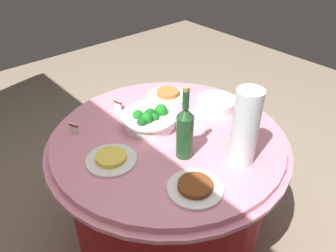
# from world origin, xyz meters

# --- Properties ---
(ground_plane) EXTENTS (6.00, 6.00, 0.00)m
(ground_plane) POSITION_xyz_m (0.00, 0.00, 0.00)
(ground_plane) COLOR gray
(buffet_table) EXTENTS (1.16, 1.16, 0.74)m
(buffet_table) POSITION_xyz_m (0.00, 0.00, 0.38)
(buffet_table) COLOR maroon
(buffet_table) RESTS_ON ground_plane
(broccoli_bowl) EXTENTS (0.28, 0.28, 0.11)m
(broccoli_bowl) POSITION_xyz_m (0.12, 0.02, 0.78)
(broccoli_bowl) COLOR white
(broccoli_bowl) RESTS_ON buffet_table
(plate_stack) EXTENTS (0.21, 0.21, 0.05)m
(plate_stack) POSITION_xyz_m (0.02, -0.36, 0.77)
(plate_stack) COLOR white
(plate_stack) RESTS_ON buffet_table
(wine_bottle) EXTENTS (0.07, 0.07, 0.34)m
(wine_bottle) POSITION_xyz_m (-0.16, 0.05, 0.87)
(wine_bottle) COLOR #1E4A24
(wine_bottle) RESTS_ON buffet_table
(decorative_fruit_vase) EXTENTS (0.11, 0.11, 0.34)m
(decorative_fruit_vase) POSITION_xyz_m (-0.34, -0.11, 0.89)
(decorative_fruit_vase) COLOR silver
(decorative_fruit_vase) RESTS_ON buffet_table
(serving_tongs) EXTENTS (0.17, 0.07, 0.01)m
(serving_tongs) POSITION_xyz_m (-0.05, -0.15, 0.74)
(serving_tongs) COLOR silver
(serving_tongs) RESTS_ON buffet_table
(food_plate_stir_fry) EXTENTS (0.22, 0.22, 0.03)m
(food_plate_stir_fry) POSITION_xyz_m (-0.34, 0.16, 0.75)
(food_plate_stir_fry) COLOR white
(food_plate_stir_fry) RESTS_ON buffet_table
(food_plate_peanuts) EXTENTS (0.22, 0.22, 0.04)m
(food_plate_peanuts) POSITION_xyz_m (0.28, -0.24, 0.75)
(food_plate_peanuts) COLOR white
(food_plate_peanuts) RESTS_ON buffet_table
(food_plate_fried_egg) EXTENTS (0.22, 0.22, 0.03)m
(food_plate_fried_egg) POSITION_xyz_m (0.01, 0.31, 0.75)
(food_plate_fried_egg) COLOR white
(food_plate_fried_egg) RESTS_ON buffet_table
(label_placard_front) EXTENTS (0.05, 0.02, 0.05)m
(label_placard_front) POSITION_xyz_m (0.30, 0.33, 0.77)
(label_placard_front) COLOR white
(label_placard_front) RESTS_ON buffet_table
(label_placard_mid) EXTENTS (0.05, 0.02, 0.05)m
(label_placard_mid) POSITION_xyz_m (0.35, 0.05, 0.77)
(label_placard_mid) COLOR white
(label_placard_mid) RESTS_ON buffet_table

